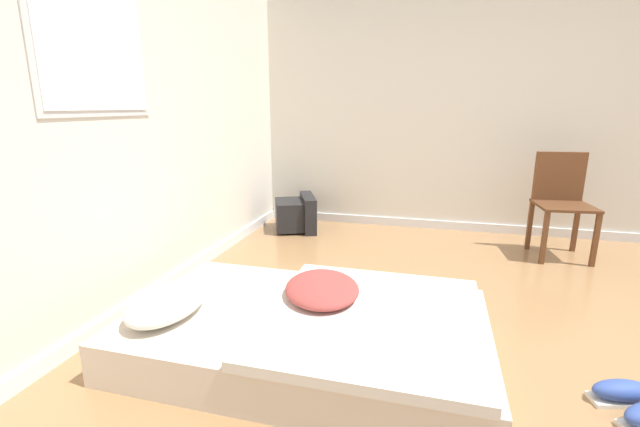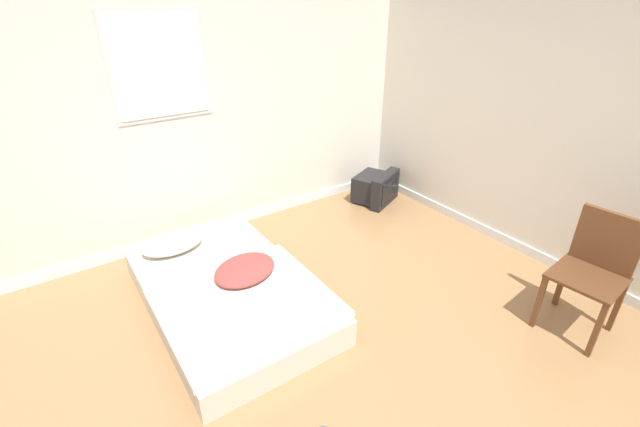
% 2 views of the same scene
% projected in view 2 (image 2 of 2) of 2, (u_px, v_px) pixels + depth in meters
% --- Properties ---
extents(wall_back, '(7.53, 0.08, 2.60)m').
position_uv_depth(wall_back, '(164.00, 110.00, 3.74)').
color(wall_back, silver).
rests_on(wall_back, ground_plane).
extents(wall_right, '(0.08, 7.55, 2.60)m').
position_uv_depth(wall_right, '(624.00, 133.00, 3.16)').
color(wall_right, silver).
rests_on(wall_right, ground_plane).
extents(mattress_bed, '(1.15, 1.84, 0.36)m').
position_uv_depth(mattress_bed, '(228.00, 291.00, 3.34)').
color(mattress_bed, beige).
rests_on(mattress_bed, ground_plane).
extents(crt_tv, '(0.60, 0.55, 0.37)m').
position_uv_depth(crt_tv, '(376.00, 188.00, 5.00)').
color(crt_tv, black).
rests_on(crt_tv, ground_plane).
extents(wooden_chair, '(0.48, 0.48, 0.89)m').
position_uv_depth(wooden_chair, '(596.00, 264.00, 2.99)').
color(wooden_chair, brown).
rests_on(wooden_chair, ground_plane).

